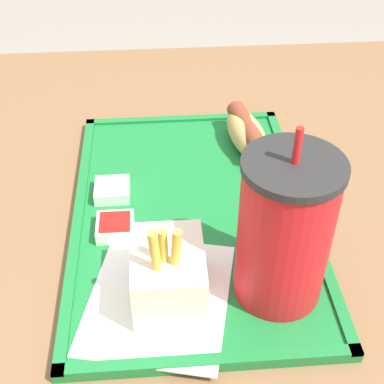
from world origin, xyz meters
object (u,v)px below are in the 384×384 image
(fries_carton, at_px, (168,274))
(sauce_cup_mayo, at_px, (112,190))
(soda_cup, at_px, (285,231))
(hot_dog_far, at_px, (247,132))
(sauce_cup_ketchup, at_px, (115,227))

(fries_carton, bearing_deg, sauce_cup_mayo, -159.16)
(sauce_cup_mayo, bearing_deg, soda_cup, 46.84)
(soda_cup, bearing_deg, hot_dog_far, 178.27)
(hot_dog_far, bearing_deg, fries_carton, -24.73)
(soda_cup, relative_size, fries_carton, 1.79)
(fries_carton, xyz_separation_m, sauce_cup_ketchup, (-0.10, -0.06, -0.02))
(hot_dog_far, height_order, fries_carton, fries_carton)
(hot_dog_far, xyz_separation_m, fries_carton, (0.26, -0.12, 0.01))
(soda_cup, xyz_separation_m, hot_dog_far, (-0.26, 0.01, -0.06))
(soda_cup, relative_size, sauce_cup_ketchup, 4.57)
(soda_cup, height_order, sauce_cup_ketchup, soda_cup)
(soda_cup, distance_m, fries_carton, 0.12)
(fries_carton, bearing_deg, hot_dog_far, 155.27)
(hot_dog_far, distance_m, sauce_cup_ketchup, 0.24)
(hot_dog_far, bearing_deg, sauce_cup_ketchup, -47.86)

